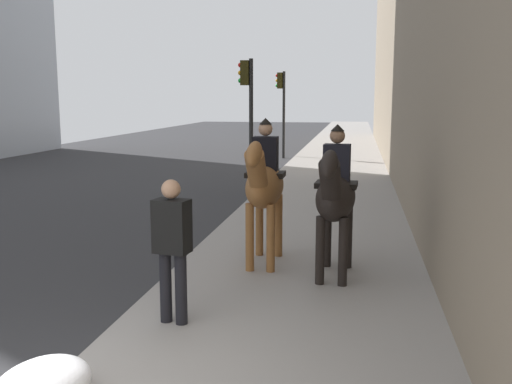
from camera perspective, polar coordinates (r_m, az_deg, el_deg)
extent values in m
ellipsoid|color=brown|center=(9.07, 0.88, 0.57)|extent=(1.50, 0.56, 0.66)
cylinder|color=brown|center=(8.75, 1.45, -4.56)|extent=(0.13, 0.13, 1.04)
cylinder|color=brown|center=(8.81, -0.62, -4.47)|extent=(0.13, 0.13, 1.04)
cylinder|color=brown|center=(9.62, 2.23, -3.29)|extent=(0.13, 0.13, 1.04)
cylinder|color=brown|center=(9.67, 0.34, -3.22)|extent=(0.13, 0.13, 1.04)
cylinder|color=brown|center=(8.27, 0.06, 2.16)|extent=(0.63, 0.28, 0.68)
ellipsoid|color=brown|center=(8.04, -0.19, 3.73)|extent=(0.63, 0.22, 0.49)
cylinder|color=black|center=(9.79, 1.52, 0.63)|extent=(0.28, 0.10, 0.55)
cube|color=black|center=(9.10, 0.93, 1.75)|extent=(0.44, 0.60, 0.08)
cube|color=black|center=(9.06, 0.94, 3.73)|extent=(0.28, 0.38, 0.55)
sphere|color=tan|center=(9.03, 0.94, 6.22)|extent=(0.22, 0.22, 0.22)
cone|color=black|center=(9.03, 0.94, 6.98)|extent=(0.20, 0.20, 0.10)
ellipsoid|color=black|center=(8.52, 7.84, -0.53)|extent=(1.53, 0.65, 0.66)
cylinder|color=black|center=(8.21, 8.54, -5.83)|extent=(0.13, 0.13, 0.98)
cylinder|color=black|center=(8.24, 6.31, -5.72)|extent=(0.13, 0.13, 0.98)
cylinder|color=black|center=(9.08, 9.03, -4.37)|extent=(0.13, 0.13, 0.98)
cylinder|color=black|center=(9.11, 7.02, -4.28)|extent=(0.13, 0.13, 0.98)
cylinder|color=black|center=(7.70, 7.33, 1.06)|extent=(0.65, 0.32, 0.68)
ellipsoid|color=black|center=(7.47, 7.20, 2.73)|extent=(0.64, 0.26, 0.49)
cylinder|color=black|center=(9.23, 8.26, -0.40)|extent=(0.29, 0.12, 0.55)
cube|color=black|center=(8.54, 7.90, 0.72)|extent=(0.48, 0.63, 0.08)
cube|color=black|center=(8.50, 7.95, 2.83)|extent=(0.30, 0.40, 0.55)
sphere|color=#8C664C|center=(8.46, 8.01, 5.48)|extent=(0.22, 0.22, 0.22)
cone|color=black|center=(8.45, 8.03, 6.30)|extent=(0.21, 0.21, 0.10)
cylinder|color=black|center=(6.96, -8.87, -9.19)|extent=(0.14, 0.14, 0.85)
cylinder|color=black|center=(6.87, -7.38, -9.40)|extent=(0.14, 0.14, 0.85)
cube|color=black|center=(6.71, -8.27, -3.34)|extent=(0.33, 0.44, 0.62)
sphere|color=tan|center=(6.63, -8.36, 0.29)|extent=(0.22, 0.22, 0.22)
cylinder|color=black|center=(16.94, -0.48, 6.52)|extent=(0.12, 0.12, 3.83)
cube|color=#2D280C|center=(16.97, -1.10, 11.63)|extent=(0.20, 0.24, 0.70)
sphere|color=red|center=(17.00, -1.54, 12.37)|extent=(0.14, 0.14, 0.14)
sphere|color=orange|center=(16.99, -1.54, 11.63)|extent=(0.14, 0.14, 0.14)
sphere|color=green|center=(16.99, -1.54, 10.88)|extent=(0.14, 0.14, 0.14)
cylinder|color=black|center=(26.25, 2.74, 7.54)|extent=(0.12, 0.12, 3.87)
cube|color=#2D280C|center=(26.27, 2.37, 10.89)|extent=(0.20, 0.24, 0.70)
sphere|color=red|center=(26.29, 2.09, 11.37)|extent=(0.14, 0.14, 0.14)
sphere|color=orange|center=(26.28, 2.09, 10.89)|extent=(0.14, 0.14, 0.14)
sphere|color=green|center=(26.28, 2.08, 10.41)|extent=(0.14, 0.14, 0.14)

